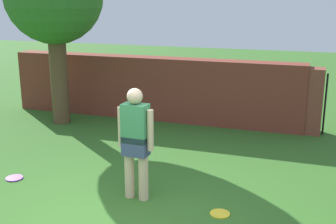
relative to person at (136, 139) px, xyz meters
The scene contains 4 objects.
brick_wall 4.30m from the person, 108.35° to the left, with size 7.05×0.50×1.47m, color brown.
person is the anchor object (origin of this frame).
frisbee_purple 2.31m from the person, behind, with size 0.27×0.27×0.02m, color purple.
frisbee_yellow 1.53m from the person, ahead, with size 0.27×0.27×0.02m, color yellow.
Camera 1 is at (2.15, -4.41, 2.81)m, focal length 46.18 mm.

